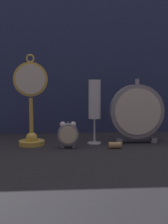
# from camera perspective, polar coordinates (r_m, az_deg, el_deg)

# --- Properties ---
(ground_plane) EXTENTS (4.00, 4.00, 0.00)m
(ground_plane) POSITION_cam_1_polar(r_m,az_deg,el_deg) (1.06, 0.34, -6.77)
(ground_plane) COLOR #232328
(fabric_backdrop_drape) EXTENTS (1.24, 0.01, 0.60)m
(fabric_backdrop_drape) POSITION_cam_1_polar(r_m,az_deg,el_deg) (1.36, -0.82, 8.91)
(fabric_backdrop_drape) COLOR navy
(fabric_backdrop_drape) RESTS_ON ground_plane
(pocket_watch_on_stand) EXTENTS (0.12, 0.09, 0.32)m
(pocket_watch_on_stand) POSITION_cam_1_polar(r_m,az_deg,el_deg) (1.11, -9.67, 1.28)
(pocket_watch_on_stand) COLOR gold
(pocket_watch_on_stand) RESTS_ON ground_plane
(alarm_clock_twin_bell) EXTENTS (0.07, 0.03, 0.09)m
(alarm_clock_twin_bell) POSITION_cam_1_polar(r_m,az_deg,el_deg) (1.07, -2.94, -3.92)
(alarm_clock_twin_bell) COLOR gray
(alarm_clock_twin_bell) RESTS_ON ground_plane
(mantel_clock_silver) EXTENTS (0.20, 0.04, 0.24)m
(mantel_clock_silver) POSITION_cam_1_polar(r_m,az_deg,el_deg) (1.16, 9.62, 0.07)
(mantel_clock_silver) COLOR gray
(mantel_clock_silver) RESTS_ON ground_plane
(champagne_flute) EXTENTS (0.05, 0.05, 0.23)m
(champagne_flute) POSITION_cam_1_polar(r_m,az_deg,el_deg) (1.13, 1.94, 1.62)
(champagne_flute) COLOR silver
(champagne_flute) RESTS_ON ground_plane
(wine_cork) EXTENTS (0.04, 0.02, 0.02)m
(wine_cork) POSITION_cam_1_polar(r_m,az_deg,el_deg) (1.06, 5.70, -6.12)
(wine_cork) COLOR tan
(wine_cork) RESTS_ON ground_plane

